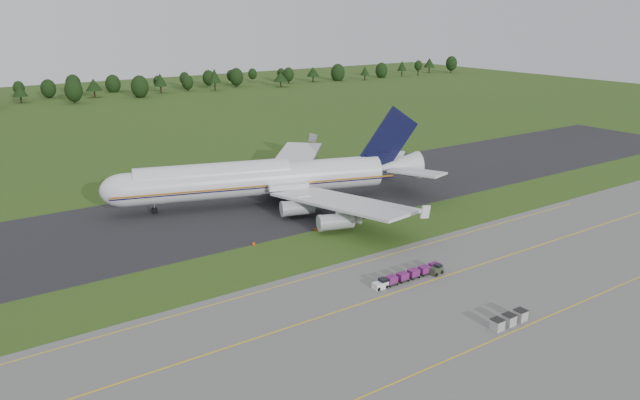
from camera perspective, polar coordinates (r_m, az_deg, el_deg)
ground at (r=112.79m, az=0.15°, el=-4.31°), size 600.00×600.00×0.00m
apron at (r=89.54m, az=12.92°, el=-10.70°), size 300.00×52.00×0.06m
taxiway at (r=135.38m, az=-6.65°, el=-0.73°), size 300.00×40.00×0.08m
apron_markings at (r=93.78m, az=9.75°, el=-9.14°), size 300.00×30.20×0.01m
tree_line at (r=312.24m, az=-26.02°, el=8.90°), size 523.25×23.37×11.76m
aircraft at (r=136.63m, az=-5.20°, el=2.00°), size 72.11×67.14×20.27m
baggage_train at (r=100.07m, az=7.94°, el=-6.85°), size 13.65×1.45×1.39m
utility_cart at (r=103.01m, az=10.55°, el=-6.36°), size 2.37×1.63×1.21m
uld_row at (r=89.59m, az=16.90°, el=-10.43°), size 6.36×1.56×1.54m
edge_markers at (r=117.06m, az=-3.14°, el=-3.38°), size 14.19×0.30×0.60m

